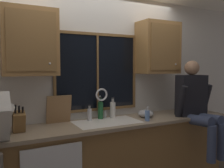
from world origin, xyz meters
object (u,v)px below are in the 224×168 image
person_sitting_on_counter (197,103)px  knife_block (19,122)px  soap_dispenser (147,115)px  bottle_amber_small (113,109)px  mixing_bowl (146,113)px  bottle_green_glass (90,114)px  cutting_board (59,109)px  bottle_tall_clear (100,110)px

person_sitting_on_counter → knife_block: person_sitting_on_counter is taller
soap_dispenser → bottle_amber_small: bearing=130.4°
soap_dispenser → person_sitting_on_counter: bearing=-7.1°
mixing_bowl → bottle_green_glass: (-0.76, 0.14, 0.03)m
soap_dispenser → bottle_green_glass: (-0.64, 0.35, 0.01)m
knife_block → cutting_board: (0.47, 0.21, 0.06)m
person_sitting_on_counter → bottle_amber_small: 1.14m
mixing_bowl → bottle_tall_clear: (-0.59, 0.18, 0.07)m
bottle_green_glass → bottle_amber_small: (0.33, 0.01, 0.03)m
soap_dispenser → bottle_green_glass: bottle_green_glass is taller
cutting_board → bottle_tall_clear: bearing=-1.0°
person_sitting_on_counter → soap_dispenser: person_sitting_on_counter is taller
knife_block → bottle_tall_clear: size_ratio=1.13×
knife_block → mixing_bowl: bearing=0.9°
soap_dispenser → bottle_amber_small: bottle_amber_small is taller
person_sitting_on_counter → cutting_board: bearing=164.6°
mixing_bowl → bottle_green_glass: bearing=169.3°
person_sitting_on_counter → mixing_bowl: person_sitting_on_counter is taller
bottle_tall_clear → bottle_amber_small: size_ratio=1.05×
person_sitting_on_counter → bottle_amber_small: bearing=156.8°
knife_block → bottle_green_glass: bearing=11.1°
cutting_board → soap_dispenser: 1.09m
bottle_amber_small → person_sitting_on_counter: bearing=-23.2°
mixing_bowl → bottle_tall_clear: bottle_tall_clear is taller
person_sitting_on_counter → knife_block: 2.25m
mixing_bowl → soap_dispenser: size_ratio=1.14×
soap_dispenser → knife_block: bearing=173.1°
cutting_board → mixing_bowl: size_ratio=1.63×
person_sitting_on_counter → bottle_green_glass: size_ratio=6.40×
bottle_tall_clear → bottle_amber_small: bottle_tall_clear is taller
bottle_green_glass → bottle_tall_clear: bearing=11.2°
soap_dispenser → bottle_tall_clear: bottle_tall_clear is taller
person_sitting_on_counter → mixing_bowl: size_ratio=6.02×
knife_block → bottle_amber_small: (1.18, 0.17, 0.00)m
mixing_bowl → bottle_amber_small: 0.45m
cutting_board → person_sitting_on_counter: bearing=-15.4°
bottle_green_glass → mixing_bowl: bearing=-10.7°
bottle_tall_clear → soap_dispenser: bearing=-39.2°
bottle_tall_clear → knife_block: bearing=-168.8°
knife_block → soap_dispenser: size_ratio=1.74×
mixing_bowl → bottle_tall_clear: 0.62m
person_sitting_on_counter → mixing_bowl: (-0.63, 0.30, -0.14)m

